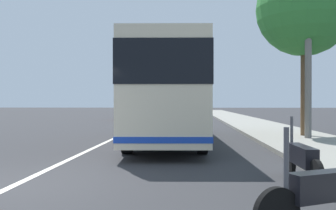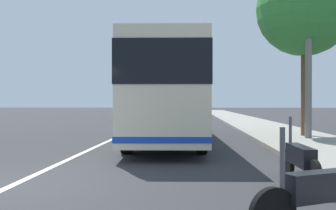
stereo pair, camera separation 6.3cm
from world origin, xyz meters
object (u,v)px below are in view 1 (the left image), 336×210
object	(u,v)px
car_behind_bus	(129,112)
roadside_tree_mid_block	(305,8)
coach_bus	(166,90)
motorcycle_far_end	(335,191)
motorcycle_mid_row	(302,159)
car_ahead_same_lane	(146,109)
utility_pole	(308,43)

from	to	relation	value
car_behind_bus	roadside_tree_mid_block	distance (m)	20.23
coach_bus	motorcycle_far_end	xyz separation A→B (m)	(-9.94, -2.62, -1.55)
motorcycle_far_end	car_behind_bus	size ratio (longest dim) A/B	0.47
coach_bus	car_behind_bus	world-z (taller)	coach_bus
motorcycle_mid_row	roadside_tree_mid_block	bearing A→B (deg)	-17.80
motorcycle_mid_row	car_ahead_same_lane	world-z (taller)	car_ahead_same_lane
roadside_tree_mid_block	utility_pole	size ratio (longest dim) A/B	0.98
coach_bus	motorcycle_mid_row	distance (m)	8.14
car_ahead_same_lane	motorcycle_mid_row	bearing A→B (deg)	15.12
coach_bus	utility_pole	world-z (taller)	utility_pole
coach_bus	car_behind_bus	bearing A→B (deg)	11.07
coach_bus	motorcycle_mid_row	xyz separation A→B (m)	(-7.41, -2.99, -1.55)
motorcycle_far_end	roadside_tree_mid_block	bearing A→B (deg)	-131.43
motorcycle_mid_row	car_behind_bus	distance (m)	26.74
motorcycle_far_end	roadside_tree_mid_block	world-z (taller)	roadside_tree_mid_block
car_ahead_same_lane	roadside_tree_mid_block	bearing A→B (deg)	22.41
motorcycle_far_end	roadside_tree_mid_block	size ratio (longest dim) A/B	0.28
coach_bus	motorcycle_far_end	size ratio (longest dim) A/B	5.17
car_behind_bus	utility_pole	size ratio (longest dim) A/B	0.58
motorcycle_mid_row	car_ahead_same_lane	bearing A→B (deg)	10.21
motorcycle_mid_row	utility_pole	size ratio (longest dim) A/B	0.28
motorcycle_mid_row	car_ahead_same_lane	size ratio (longest dim) A/B	0.52
motorcycle_far_end	coach_bus	bearing A→B (deg)	-101.29
utility_pole	car_ahead_same_lane	bearing A→B (deg)	17.09
motorcycle_mid_row	car_behind_bus	world-z (taller)	car_behind_bus
motorcycle_far_end	roadside_tree_mid_block	xyz separation A→B (m)	(11.43, -3.14, 5.05)
coach_bus	motorcycle_mid_row	bearing A→B (deg)	-160.73
motorcycle_far_end	motorcycle_mid_row	xyz separation A→B (m)	(2.53, -0.37, -0.01)
motorcycle_far_end	utility_pole	distance (m)	11.19
roadside_tree_mid_block	motorcycle_far_end	bearing A→B (deg)	164.63
coach_bus	car_behind_bus	size ratio (longest dim) A/B	2.44
motorcycle_mid_row	roadside_tree_mid_block	size ratio (longest dim) A/B	0.28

